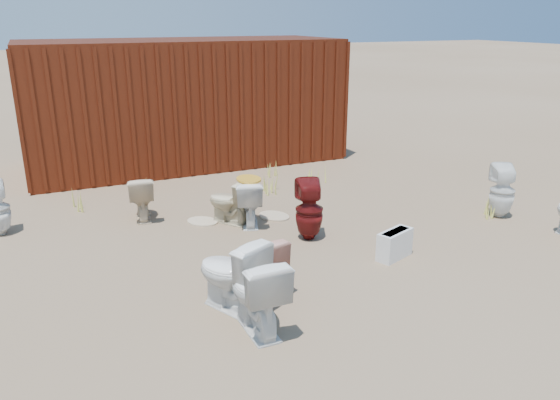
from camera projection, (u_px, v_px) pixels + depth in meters
name	position (u px, v px, depth m)	size (l,w,h in m)	color
ground	(300.00, 256.00, 6.74)	(100.00, 100.00, 0.00)	brown
shipping_container	(185.00, 102.00, 10.85)	(6.00, 2.40, 2.40)	#46180B
toilet_front_a	(256.00, 293.00, 5.04)	(0.43, 0.75, 0.77)	white
toilet_front_pink	(260.00, 264.00, 5.79)	(0.36, 0.63, 0.64)	tan
toilet_front_c	(231.00, 274.00, 5.40)	(0.44, 0.77, 0.78)	white
toilet_front_maroon	(309.00, 210.00, 7.15)	(0.36, 0.37, 0.81)	#5F1110
toilet_back_beige_left	(229.00, 201.00, 7.73)	(0.36, 0.63, 0.65)	beige
toilet_back_beige_right	(142.00, 198.00, 7.89)	(0.36, 0.63, 0.65)	beige
toilet_back_yellowlid	(249.00, 202.00, 7.67)	(0.37, 0.65, 0.66)	white
toilet_back_e	(502.00, 191.00, 7.96)	(0.35, 0.36, 0.79)	white
yellow_lid	(249.00, 179.00, 7.56)	(0.33, 0.42, 0.03)	gold
loose_tank	(395.00, 244.00, 6.65)	(0.50, 0.20, 0.35)	white
loose_lid_near	(274.00, 216.00, 8.06)	(0.38, 0.49, 0.02)	#C7B290
loose_lid_far	(202.00, 222.00, 7.85)	(0.36, 0.47, 0.02)	beige
weed_clump_a	(76.00, 201.00, 8.31)	(0.36, 0.36, 0.29)	#CDCC52
weed_clump_b	(271.00, 184.00, 9.14)	(0.32, 0.32, 0.31)	#CDCC52
weed_clump_c	(318.00, 173.00, 9.76)	(0.36, 0.36, 0.30)	#CDCC52
weed_clump_d	(147.00, 184.00, 9.27)	(0.30, 0.30, 0.23)	#CDCC52
weed_clump_e	(271.00, 168.00, 10.16)	(0.34, 0.34, 0.26)	#CDCC52
weed_clump_f	(487.00, 207.00, 8.07)	(0.28, 0.28, 0.27)	#CDCC52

